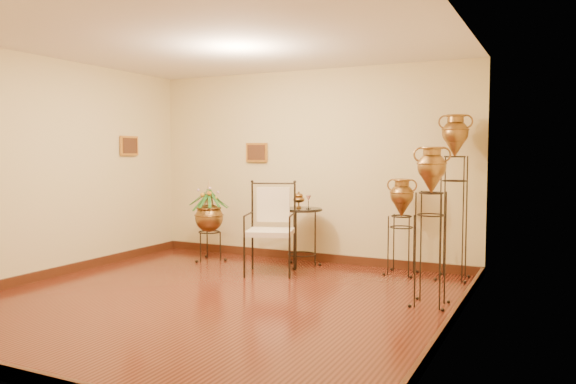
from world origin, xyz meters
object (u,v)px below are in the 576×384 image
at_px(amphora_tall, 454,195).
at_px(planter_urn, 209,214).
at_px(armchair, 270,228).
at_px(side_table, 302,236).
at_px(amphora_mid, 431,225).

distance_m(amphora_tall, planter_urn, 3.50).
xyz_separation_m(planter_urn, armchair, (1.25, -0.43, -0.08)).
bearing_deg(planter_urn, amphora_tall, 5.03).
bearing_deg(side_table, planter_urn, -171.21).
bearing_deg(amphora_mid, side_table, 148.10).
distance_m(planter_urn, side_table, 1.45).
bearing_deg(armchair, side_table, 57.54).
height_order(amphora_mid, planter_urn, amphora_mid).
relative_size(amphora_tall, side_table, 2.03).
bearing_deg(amphora_tall, amphora_mid, -90.00).
bearing_deg(amphora_mid, amphora_tall, 90.00).
distance_m(armchair, side_table, 0.69).
relative_size(armchair, side_table, 1.16).
distance_m(amphora_mid, armchair, 2.32).
xyz_separation_m(amphora_tall, planter_urn, (-3.47, -0.30, -0.38)).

